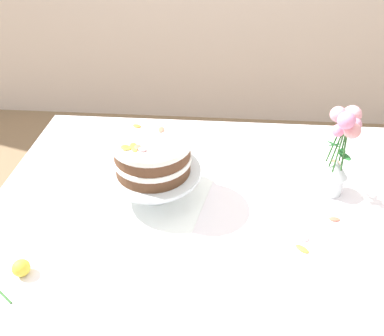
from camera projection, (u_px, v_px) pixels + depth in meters
ground_plane at (210, 330)px, 1.65m from camera, size 12.00×12.00×0.00m
dining_table at (215, 228)px, 1.24m from camera, size 1.40×1.00×0.74m
linen_napkin at (157, 195)px, 1.23m from camera, size 0.38×0.38×0.00m
cake_stand at (155, 174)px, 1.18m from camera, size 0.29×0.29×0.10m
layer_cake at (154, 155)px, 1.14m from camera, size 0.24×0.24×0.12m
flower_vase at (341, 152)px, 1.16m from camera, size 0.09×0.11×0.31m
fallen_rose at (22, 269)px, 0.97m from camera, size 0.11×0.11×0.04m
loose_petal_0 at (305, 239)px, 1.08m from camera, size 0.03×0.03×0.00m
loose_petal_1 at (337, 162)px, 1.37m from camera, size 0.04×0.04×0.01m
loose_petal_2 at (336, 219)px, 1.14m from camera, size 0.03×0.02×0.01m
loose_petal_3 at (304, 249)px, 1.05m from camera, size 0.04×0.04×0.01m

